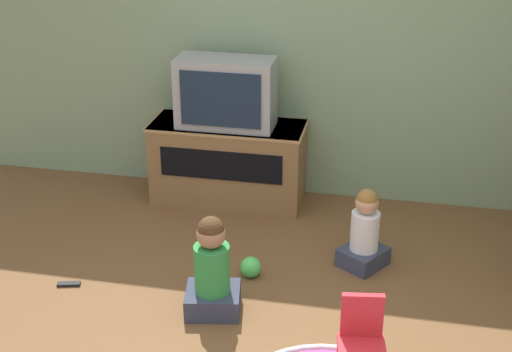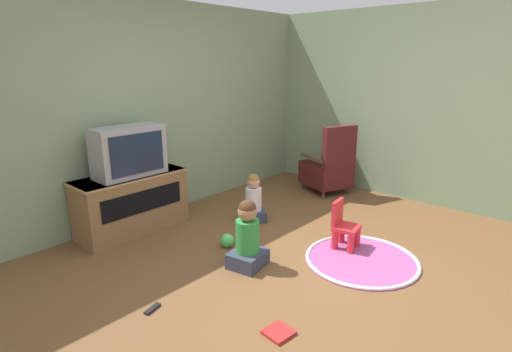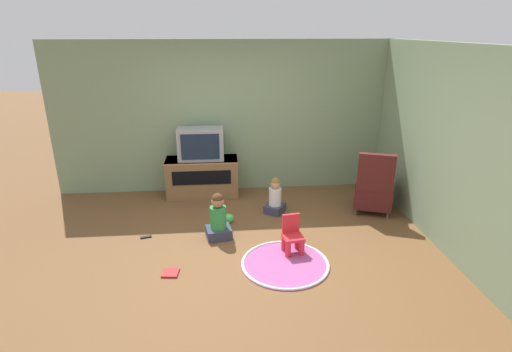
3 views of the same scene
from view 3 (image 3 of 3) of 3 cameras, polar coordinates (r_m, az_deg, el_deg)
ground_plane at (r=5.24m, az=-2.37°, el=-10.64°), size 30.00×30.00×0.00m
wall_back at (r=6.86m, az=-4.67°, el=8.28°), size 5.71×0.12×2.54m
wall_right at (r=5.21m, az=28.19°, el=2.00°), size 0.12×5.28×2.54m
tv_cabinet at (r=6.82m, az=-7.67°, el=-0.08°), size 1.22×0.49×0.65m
television at (r=6.60m, az=-7.92°, el=4.54°), size 0.74×0.34×0.54m
black_armchair at (r=6.42m, az=16.43°, el=-1.88°), size 0.73×0.78×1.00m
yellow_kid_chair at (r=5.13m, az=5.23°, el=-8.79°), size 0.28×0.27×0.50m
play_mat at (r=4.98m, az=4.18°, el=-12.38°), size 1.08×1.08×0.04m
child_watching_left at (r=6.16m, az=2.74°, el=-3.10°), size 0.38×0.39×0.58m
child_watching_center at (r=5.44m, az=-5.42°, el=-6.09°), size 0.38×0.34×0.65m
toy_ball at (r=5.92m, az=-3.91°, el=-6.06°), size 0.14×0.14×0.14m
book at (r=4.90m, az=-12.13°, el=-13.37°), size 0.20×0.20×0.02m
remote_control at (r=5.73m, az=-15.45°, el=-8.40°), size 0.16×0.08×0.02m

